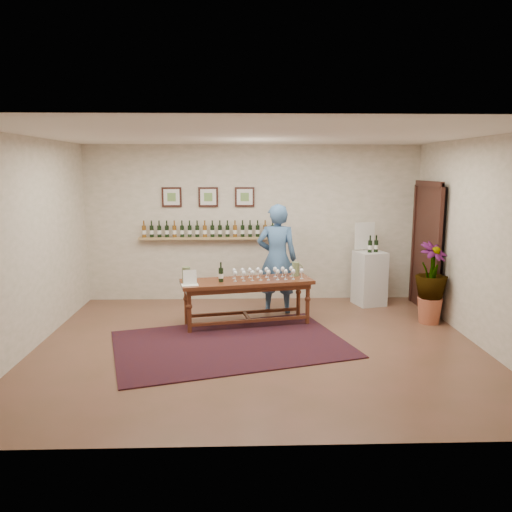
{
  "coord_description": "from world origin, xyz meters",
  "views": [
    {
      "loc": [
        -0.23,
        -6.48,
        2.38
      ],
      "look_at": [
        0.0,
        0.8,
        1.1
      ],
      "focal_mm": 35.0,
      "sensor_mm": 36.0,
      "label": 1
    }
  ],
  "objects_px": {
    "display_pedestal": "(369,278)",
    "potted_plant": "(431,283)",
    "person": "(277,259)",
    "tasting_table": "(247,287)"
  },
  "relations": [
    {
      "from": "display_pedestal",
      "to": "person",
      "type": "distance_m",
      "value": 1.78
    },
    {
      "from": "display_pedestal",
      "to": "person",
      "type": "relative_size",
      "value": 0.52
    },
    {
      "from": "potted_plant",
      "to": "person",
      "type": "height_order",
      "value": "person"
    },
    {
      "from": "person",
      "to": "display_pedestal",
      "type": "bearing_deg",
      "value": -160.75
    },
    {
      "from": "potted_plant",
      "to": "person",
      "type": "distance_m",
      "value": 2.45
    },
    {
      "from": "person",
      "to": "tasting_table",
      "type": "bearing_deg",
      "value": 58.21
    },
    {
      "from": "tasting_table",
      "to": "display_pedestal",
      "type": "relative_size",
      "value": 2.2
    },
    {
      "from": "display_pedestal",
      "to": "potted_plant",
      "type": "distance_m",
      "value": 1.3
    },
    {
      "from": "display_pedestal",
      "to": "potted_plant",
      "type": "xyz_separation_m",
      "value": [
        0.67,
        -1.11,
        0.17
      ]
    },
    {
      "from": "tasting_table",
      "to": "display_pedestal",
      "type": "xyz_separation_m",
      "value": [
        2.18,
        1.1,
        -0.13
      ]
    }
  ]
}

